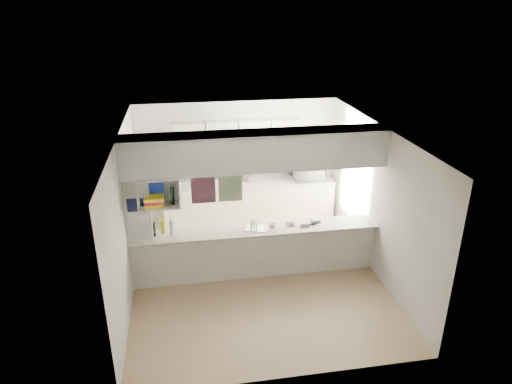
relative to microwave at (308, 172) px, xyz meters
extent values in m
plane|color=tan|center=(-1.48, -2.08, -1.09)|extent=(4.80, 4.80, 0.00)
plane|color=white|center=(-1.48, -2.08, 1.51)|extent=(4.80, 4.80, 0.00)
plane|color=silver|center=(-1.48, 0.32, 0.21)|extent=(4.20, 0.00, 4.20)
plane|color=silver|center=(-3.58, -2.08, 0.21)|extent=(0.00, 4.80, 4.80)
plane|color=silver|center=(0.62, -2.08, 0.21)|extent=(0.00, 4.80, 4.80)
cube|color=silver|center=(-1.48, -2.08, -0.65)|extent=(4.20, 0.15, 0.88)
cube|color=#B7AFA1|center=(-1.48, -2.08, -0.19)|extent=(4.20, 0.50, 0.04)
cube|color=white|center=(-1.48, -2.08, 1.21)|extent=(4.20, 0.50, 0.60)
cube|color=silver|center=(-3.38, -2.08, 0.21)|extent=(0.40, 0.18, 2.60)
cube|color=#191E4C|center=(-3.38, -2.17, 0.46)|extent=(0.30, 0.01, 0.22)
cube|color=white|center=(-3.38, -2.17, 0.23)|extent=(0.30, 0.01, 0.24)
cube|color=black|center=(-2.33, -1.86, 0.59)|extent=(0.40, 0.02, 0.62)
cube|color=#1B5F7A|center=(-1.88, -1.86, 0.59)|extent=(0.40, 0.02, 0.62)
cube|color=white|center=(-3.03, -2.18, 0.43)|extent=(0.65, 0.35, 0.02)
cube|color=white|center=(-3.03, -2.18, 0.90)|extent=(0.65, 0.35, 0.02)
cube|color=white|center=(-3.03, -2.02, 0.66)|extent=(0.65, 0.02, 0.50)
cube|color=white|center=(-3.34, -2.18, 0.66)|extent=(0.02, 0.35, 0.50)
cube|color=white|center=(-2.72, -2.18, 0.66)|extent=(0.02, 0.35, 0.50)
cube|color=yellow|center=(-3.11, -2.18, 0.46)|extent=(0.30, 0.24, 0.05)
cube|color=#B71835|center=(-3.11, -2.18, 0.51)|extent=(0.28, 0.22, 0.05)
cube|color=yellow|center=(-3.11, -2.18, 0.56)|extent=(0.30, 0.24, 0.05)
cube|color=navy|center=(-3.08, -2.05, 0.66)|extent=(0.26, 0.02, 0.34)
cylinder|color=black|center=(-2.83, -2.18, 0.58)|extent=(0.06, 0.06, 0.28)
cube|color=beige|center=(-1.28, 0.02, -0.64)|extent=(3.60, 0.60, 0.90)
cube|color=#B7AFA1|center=(-1.28, 0.02, -0.18)|extent=(3.60, 0.63, 0.03)
cube|color=silver|center=(-1.28, 0.31, 0.13)|extent=(3.60, 0.03, 0.60)
cube|color=beige|center=(-1.48, 0.15, 0.79)|extent=(2.62, 0.34, 0.72)
cube|color=white|center=(-0.73, 0.08, 0.39)|extent=(0.60, 0.46, 0.12)
cube|color=silver|center=(-0.73, -0.15, 0.36)|extent=(0.60, 0.02, 0.05)
imported|color=white|center=(0.00, 0.00, 0.00)|extent=(0.62, 0.44, 0.33)
imported|color=navy|center=(0.04, -0.01, 0.20)|extent=(0.26, 0.26, 0.06)
cube|color=silver|center=(-1.48, -2.06, -0.16)|extent=(0.42, 0.36, 0.01)
cylinder|color=white|center=(-1.56, -2.04, -0.06)|extent=(0.07, 0.17, 0.18)
cylinder|color=white|center=(-1.51, -2.05, -0.06)|extent=(0.07, 0.17, 0.18)
cylinder|color=white|center=(-1.46, -2.07, -0.06)|extent=(0.07, 0.17, 0.18)
imported|color=white|center=(-1.22, -2.14, -0.11)|extent=(0.14, 0.14, 0.09)
cylinder|color=black|center=(-3.18, -2.04, -0.05)|extent=(0.08, 0.08, 0.24)
cylinder|color=black|center=(-3.18, -2.04, 0.13)|extent=(0.03, 0.03, 0.11)
cylinder|color=#A7A71B|center=(-3.03, -1.96, -0.04)|extent=(0.08, 0.08, 0.26)
cylinder|color=#A7A71B|center=(-3.03, -1.96, 0.15)|extent=(0.03, 0.03, 0.11)
cylinder|color=silver|center=(-2.88, -2.04, -0.03)|extent=(0.08, 0.08, 0.27)
cylinder|color=silver|center=(-2.88, -2.04, 0.16)|extent=(0.03, 0.03, 0.11)
cylinder|color=silver|center=(-0.87, -2.01, -0.13)|extent=(0.16, 0.16, 0.08)
cube|color=silver|center=(-0.65, -2.11, -0.13)|extent=(0.16, 0.11, 0.07)
cube|color=silver|center=(-0.42, -2.01, -0.13)|extent=(0.16, 0.11, 0.07)
cube|color=black|center=(-0.52, -2.08, -0.16)|extent=(0.14, 0.07, 0.01)
cylinder|color=black|center=(-2.24, 0.07, -0.10)|extent=(0.10, 0.10, 0.14)
cube|color=brown|center=(-1.34, 0.10, -0.07)|extent=(0.11, 0.10, 0.20)
camera|label=1|loc=(-2.62, -8.83, 3.40)|focal=32.00mm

